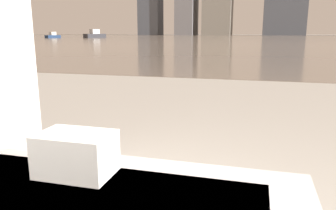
% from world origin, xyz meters
% --- Properties ---
extents(towel_stack, '(0.27, 0.19, 0.16)m').
position_xyz_m(towel_stack, '(-0.00, 0.89, 0.56)').
color(towel_stack, white).
rests_on(towel_stack, bathtub).
extents(harbor_water, '(180.00, 110.00, 0.01)m').
position_xyz_m(harbor_water, '(0.00, 62.00, 0.01)').
color(harbor_water, gray).
rests_on(harbor_water, ground_plane).
extents(harbor_boat_0, '(1.72, 2.98, 1.06)m').
position_xyz_m(harbor_boat_0, '(-35.27, 52.41, 0.38)').
color(harbor_boat_0, navy).
rests_on(harbor_boat_0, harbor_water).
extents(harbor_boat_2, '(3.02, 4.31, 1.54)m').
position_xyz_m(harbor_boat_2, '(-28.41, 55.22, 0.55)').
color(harbor_boat_2, '#2D2D33').
rests_on(harbor_boat_2, harbor_water).
extents(skyline_tower_2, '(9.67, 10.74, 23.40)m').
position_xyz_m(skyline_tower_2, '(-13.77, 118.00, 11.70)').
color(skyline_tower_2, gray).
rests_on(skyline_tower_2, ground_plane).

